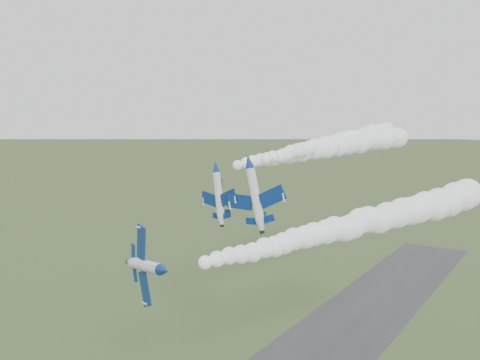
% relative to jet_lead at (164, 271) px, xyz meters
% --- Properties ---
extents(jet_lead, '(7.48, 12.29, 10.56)m').
position_rel_jet_lead_xyz_m(jet_lead, '(0.00, 0.00, 0.00)').
color(jet_lead, silver).
extents(smoke_trail_jet_lead, '(27.50, 53.84, 5.25)m').
position_rel_jet_lead_xyz_m(smoke_trail_jet_lead, '(13.75, 28.20, 2.21)').
color(smoke_trail_jet_lead, white).
extents(jet_pair_left, '(9.69, 11.41, 3.11)m').
position_rel_jet_lead_xyz_m(jet_pair_left, '(-11.98, 27.69, 9.49)').
color(jet_pair_left, silver).
extents(smoke_trail_jet_pair_left, '(20.54, 54.79, 4.93)m').
position_rel_jet_lead_xyz_m(smoke_trail_jet_pair_left, '(-3.56, 57.03, 11.18)').
color(smoke_trail_jet_pair_left, white).
extents(jet_pair_right, '(10.77, 13.22, 3.83)m').
position_rel_jet_lead_xyz_m(jet_pair_right, '(-4.38, 26.35, 10.90)').
color(jet_pair_right, silver).
extents(smoke_trail_jet_pair_right, '(8.57, 74.38, 5.32)m').
position_rel_jet_lead_xyz_m(smoke_trail_jet_pair_right, '(-5.04, 66.68, 12.01)').
color(smoke_trail_jet_pair_right, white).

